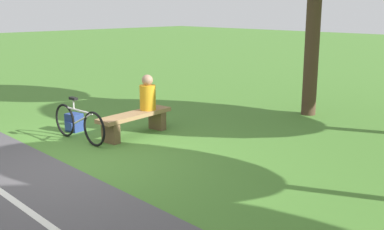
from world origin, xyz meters
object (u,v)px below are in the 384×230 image
at_px(bench, 135,120).
at_px(backpack, 74,123).
at_px(bicycle, 79,123).
at_px(person_seated, 148,94).

bearing_deg(bench, backpack, -66.04).
relative_size(bicycle, backpack, 4.44).
height_order(person_seated, backpack, person_seated).
height_order(bicycle, backpack, bicycle).
bearing_deg(bench, bicycle, -30.33).
bearing_deg(bicycle, person_seated, 72.14).
xyz_separation_m(bench, person_seated, (-0.38, -0.05, 0.47)).
relative_size(bench, person_seated, 2.44).
distance_m(bench, bicycle, 1.11).
bearing_deg(person_seated, backpack, -53.21).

